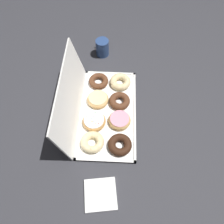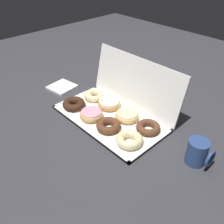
{
  "view_description": "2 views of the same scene",
  "coord_description": "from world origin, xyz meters",
  "views": [
    {
      "loc": [
        -0.61,
        -0.05,
        1.01
      ],
      "look_at": [
        -0.02,
        -0.02,
        0.03
      ],
      "focal_mm": 35.84,
      "sensor_mm": 36.0,
      "label": 1
    },
    {
      "loc": [
        0.69,
        -0.64,
        0.71
      ],
      "look_at": [
        -0.01,
        0.03,
        0.03
      ],
      "focal_mm": 38.77,
      "sensor_mm": 36.0,
      "label": 2
    }
  ],
  "objects": [
    {
      "name": "glazed_ring_donut_6",
      "position": [
        0.07,
        0.06,
        0.03
      ],
      "size": [
        0.12,
        0.12,
        0.04
      ],
      "color": "#E5B770",
      "rests_on": "donut_box"
    },
    {
      "name": "chocolate_cake_ring_donut_7",
      "position": [
        0.19,
        0.06,
        0.03
      ],
      "size": [
        0.11,
        0.11,
        0.03
      ],
      "color": "#59331E",
      "rests_on": "donut_box"
    },
    {
      "name": "cruller_donut_3",
      "position": [
        0.19,
        -0.06,
        0.03
      ],
      "size": [
        0.12,
        0.12,
        0.04
      ],
      "color": "beige",
      "rests_on": "donut_box"
    },
    {
      "name": "sprinkle_donut_5",
      "position": [
        -0.07,
        0.07,
        0.03
      ],
      "size": [
        0.12,
        0.12,
        0.04
      ],
      "color": "tan",
      "rests_on": "donut_box"
    },
    {
      "name": "chocolate_cake_ring_donut_2",
      "position": [
        0.06,
        -0.06,
        0.03
      ],
      "size": [
        0.11,
        0.11,
        0.04
      ],
      "color": "#59331E",
      "rests_on": "donut_box"
    },
    {
      "name": "chocolate_cake_ring_donut_0",
      "position": [
        -0.19,
        -0.07,
        0.03
      ],
      "size": [
        0.11,
        0.11,
        0.04
      ],
      "color": "#381E11",
      "rests_on": "donut_box"
    },
    {
      "name": "box_lid_open",
      "position": [
        0.0,
        0.18,
        0.13
      ],
      "size": [
        0.54,
        0.07,
        0.26
      ],
      "primitive_type": "cube",
      "rotation": [
        1.35,
        0.0,
        0.0
      ],
      "color": "white",
      "rests_on": "ground"
    },
    {
      "name": "pink_frosted_donut_1",
      "position": [
        -0.06,
        -0.06,
        0.03
      ],
      "size": [
        0.11,
        0.11,
        0.04
      ],
      "color": "tan",
      "rests_on": "donut_box"
    },
    {
      "name": "coffee_mug",
      "position": [
        0.44,
        0.06,
        0.05
      ],
      "size": [
        0.1,
        0.08,
        0.1
      ],
      "color": "navy",
      "rests_on": "ground"
    },
    {
      "name": "ground_plane",
      "position": [
        0.0,
        0.0,
        0.0
      ],
      "size": [
        3.0,
        3.0,
        0.0
      ],
      "primitive_type": "plane",
      "color": "#333338"
    },
    {
      "name": "cruller_donut_4",
      "position": [
        -0.18,
        0.06,
        0.03
      ],
      "size": [
        0.11,
        0.11,
        0.04
      ],
      "color": "beige",
      "rests_on": "donut_box"
    },
    {
      "name": "napkin_stack",
      "position": [
        -0.42,
        0.01,
        0.01
      ],
      "size": [
        0.15,
        0.15,
        0.01
      ],
      "primitive_type": "cube",
      "rotation": [
        0.0,
        0.0,
        0.14
      ],
      "color": "white",
      "rests_on": "ground"
    },
    {
      "name": "donut_box",
      "position": [
        0.0,
        0.0,
        0.01
      ],
      "size": [
        0.54,
        0.29,
        0.01
      ],
      "color": "white",
      "rests_on": "ground"
    }
  ]
}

